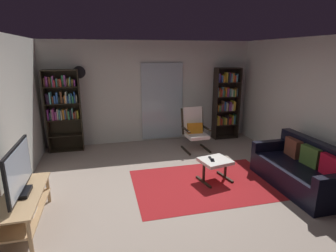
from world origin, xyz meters
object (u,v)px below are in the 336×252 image
(lounge_armchair, at_px, (194,128))
(wall_clock, at_px, (79,72))
(leather_sofa, at_px, (302,170))
(cell_phone, at_px, (212,160))
(tv_remote, at_px, (210,158))
(ottoman, at_px, (215,163))
(bookshelf_near_sofa, at_px, (226,101))
(television, at_px, (19,171))
(bookshelf_near_tv, at_px, (63,105))
(tv_stand, at_px, (24,206))

(lounge_armchair, xyz_separation_m, wall_clock, (-2.63, 0.88, 1.32))
(leather_sofa, bearing_deg, cell_phone, 158.96)
(lounge_armchair, bearing_deg, tv_remote, -99.23)
(lounge_armchair, distance_m, ottoman, 1.75)
(bookshelf_near_sofa, bearing_deg, cell_phone, -119.88)
(tv_remote, xyz_separation_m, cell_phone, (0.00, -0.09, -0.00))
(ottoman, xyz_separation_m, cell_phone, (-0.07, -0.02, 0.08))
(bookshelf_near_sofa, bearing_deg, lounge_armchair, -149.08)
(leather_sofa, height_order, lounge_armchair, lounge_armchair)
(tv_remote, bearing_deg, lounge_armchair, 87.11)
(leather_sofa, relative_size, lounge_armchair, 1.72)
(leather_sofa, distance_m, tv_remote, 1.60)
(ottoman, bearing_deg, tv_remote, 135.19)
(ottoman, distance_m, cell_phone, 0.10)
(television, height_order, lounge_armchair, television)
(television, distance_m, lounge_armchair, 4.04)
(bookshelf_near_tv, bearing_deg, television, -93.81)
(bookshelf_near_tv, height_order, lounge_armchair, bookshelf_near_tv)
(tv_stand, distance_m, wall_clock, 3.67)
(tv_stand, xyz_separation_m, wall_clock, (0.62, 3.28, 1.53))
(tv_stand, distance_m, bookshelf_near_sofa, 5.39)
(television, height_order, cell_phone, television)
(tv_stand, height_order, leather_sofa, leather_sofa)
(wall_clock, bearing_deg, cell_phone, -48.05)
(tv_remote, distance_m, cell_phone, 0.09)
(television, relative_size, lounge_armchair, 1.01)
(cell_phone, bearing_deg, tv_remote, 107.64)
(ottoman, bearing_deg, bookshelf_near_sofa, 61.11)
(television, relative_size, bookshelf_near_tv, 0.54)
(cell_phone, bearing_deg, ottoman, 33.77)
(wall_clock, bearing_deg, ottoman, -47.01)
(bookshelf_near_tv, bearing_deg, tv_remote, -39.91)
(wall_clock, bearing_deg, leather_sofa, -39.86)
(bookshelf_near_sofa, xyz_separation_m, cell_phone, (-1.39, -2.42, -0.60))
(television, bearing_deg, tv_remote, 13.81)
(bookshelf_near_tv, distance_m, cell_phone, 3.74)
(television, bearing_deg, wall_clock, 79.23)
(television, bearing_deg, leather_sofa, 1.06)
(television, xyz_separation_m, bookshelf_near_sofa, (4.37, 3.06, 0.21))
(leather_sofa, bearing_deg, television, -178.94)
(tv_stand, height_order, wall_clock, wall_clock)
(lounge_armchair, bearing_deg, leather_sofa, -62.77)
(lounge_armchair, bearing_deg, tv_stand, -143.55)
(television, bearing_deg, lounge_armchair, 36.34)
(ottoman, bearing_deg, wall_clock, 132.99)
(tv_remote, bearing_deg, bookshelf_near_tv, 146.42)
(bookshelf_near_tv, relative_size, leather_sofa, 1.10)
(tv_stand, xyz_separation_m, tv_remote, (2.98, 0.74, 0.10))
(tv_stand, distance_m, lounge_armchair, 4.05)
(lounge_armchair, relative_size, tv_remote, 7.10)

